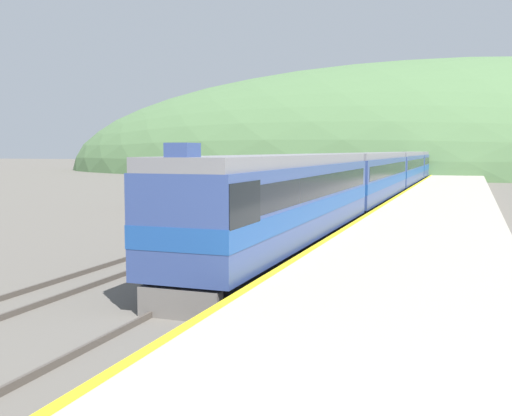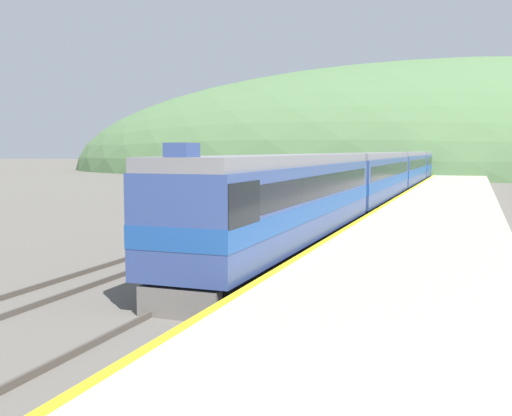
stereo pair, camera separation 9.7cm
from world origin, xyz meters
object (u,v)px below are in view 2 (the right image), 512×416
(carriage_second, at_px, (373,178))
(carriage_fourth, at_px, (422,165))
(carriage_third, at_px, (405,170))
(express_train_lead_car, at_px, (287,202))

(carriage_second, bearing_deg, carriage_fourth, 90.00)
(carriage_third, xyz_separation_m, carriage_fourth, (0.00, 21.38, 0.00))
(carriage_third, distance_m, carriage_fourth, 21.38)
(express_train_lead_car, relative_size, carriage_second, 0.95)
(express_train_lead_car, height_order, carriage_second, express_train_lead_car)
(carriage_third, bearing_deg, carriage_fourth, 90.00)
(carriage_second, distance_m, carriage_third, 21.38)
(express_train_lead_car, bearing_deg, carriage_fourth, 90.00)
(express_train_lead_car, relative_size, carriage_third, 0.95)
(carriage_fourth, bearing_deg, carriage_second, -90.00)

